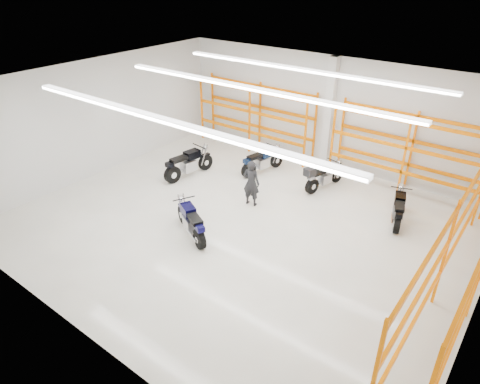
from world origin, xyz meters
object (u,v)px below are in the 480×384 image
Objects in this scene: motorcycle_back_b at (261,162)px; standing_man at (251,183)px; motorcycle_back_d at (398,210)px; motorcycle_back_a at (187,164)px; structural_column at (329,114)px; motorcycle_back_c at (322,177)px; motorcycle_main at (191,223)px.

standing_man is at bearing -62.99° from motorcycle_back_b.
motorcycle_back_d is 1.19× the size of standing_man.
motorcycle_back_a is 1.39× the size of standing_man.
standing_man is 0.38× the size of structural_column.
motorcycle_back_b is 0.47× the size of structural_column.
structural_column is (-0.92, 2.03, 1.73)m from motorcycle_back_c.
motorcycle_back_d is at bearing -10.93° from motorcycle_back_c.
motorcycle_main is 6.75m from motorcycle_back_d.
motorcycle_back_d is at bearing -3.71° from motorcycle_back_b.
motorcycle_back_a is at bearing -135.71° from motorcycle_back_b.
motorcycle_back_b is at bearing -126.95° from structural_column.
motorcycle_main is at bearing -80.09° from motorcycle_back_b.
motorcycle_back_a is 8.05m from motorcycle_back_d.
motorcycle_back_a reaches higher than motorcycle_back_c.
motorcycle_back_c is at bearing 25.92° from motorcycle_back_a.
motorcycle_back_c is at bearing 169.07° from motorcycle_back_d.
motorcycle_back_a is 1.10× the size of motorcycle_back_b.
motorcycle_back_d is (3.11, -0.60, -0.04)m from motorcycle_back_c.
standing_man reaches higher than motorcycle_main.
motorcycle_back_a is at bearing 135.26° from motorcycle_main.
motorcycle_back_a is 1.17× the size of motorcycle_back_d.
structural_column reaches higher than motorcycle_back_b.
motorcycle_main is at bearing 74.11° from standing_man.
motorcycle_main is at bearing -108.10° from motorcycle_back_c.
motorcycle_back_b is at bearing 176.29° from motorcycle_back_d.
standing_man is at bearing -119.61° from motorcycle_back_c.
motorcycle_back_a reaches higher than motorcycle_main.
structural_column is (1.70, 2.26, 1.75)m from motorcycle_back_b.
motorcycle_back_c is 2.83m from structural_column.
standing_man is (3.31, -0.23, 0.30)m from motorcycle_back_a.
motorcycle_back_b is 2.62m from standing_man.
motorcycle_back_a is 5.29m from motorcycle_back_c.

